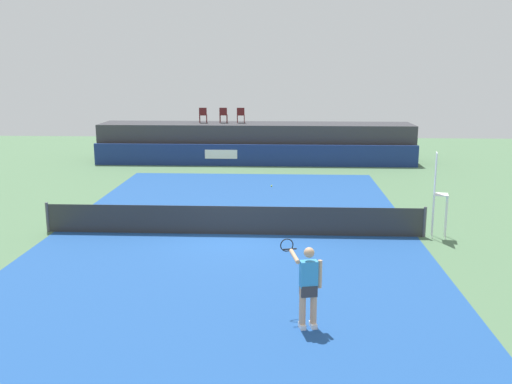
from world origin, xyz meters
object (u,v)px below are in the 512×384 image
spectator_chair_far_left (203,114)px  spectator_chair_center (241,114)px  umpire_chair (438,189)px  tennis_player (308,284)px  spectator_chair_left (223,114)px  net_post_near (47,217)px  net_post_far (425,222)px  tennis_ball (272,186)px

spectator_chair_far_left → spectator_chair_center: (2.20, 0.08, 0.00)m
umpire_chair → tennis_player: size_ratio=1.56×
spectator_chair_far_left → spectator_chair_left: (1.18, 0.08, 0.00)m
spectator_chair_center → net_post_near: bearing=-108.9°
net_post_near → tennis_player: bearing=-39.3°
spectator_chair_left → net_post_near: 16.24m
spectator_chair_center → umpire_chair: size_ratio=0.32×
spectator_chair_left → umpire_chair: (8.47, -15.49, -1.11)m
spectator_chair_center → net_post_near: (-5.30, -15.51, -2.19)m
umpire_chair → spectator_chair_center: bearing=115.7°
spectator_chair_center → tennis_player: bearing=-82.2°
tennis_player → net_post_near: bearing=140.7°
spectator_chair_left → umpire_chair: size_ratio=0.32×
net_post_near → spectator_chair_left: bearing=74.6°
spectator_chair_far_left → tennis_player: bearing=-76.7°
spectator_chair_far_left → spectator_chair_left: same height
net_post_far → net_post_near: bearing=180.0°
umpire_chair → tennis_player: 8.17m
tennis_ball → spectator_chair_far_left: bearing=118.7°
tennis_player → spectator_chair_far_left: bearing=103.3°
net_post_near → net_post_far: bearing=0.0°
umpire_chair → net_post_far: bearing=-176.7°
umpire_chair → tennis_ball: size_ratio=40.59×
spectator_chair_far_left → umpire_chair: size_ratio=0.32×
spectator_chair_far_left → spectator_chair_left: 1.19m
spectator_chair_left → net_post_far: size_ratio=0.89×
spectator_chair_far_left → net_post_far: bearing=-58.9°
tennis_ball → umpire_chair: bearing=-54.8°
tennis_player → tennis_ball: 14.70m
spectator_chair_far_left → net_post_near: bearing=-101.4°
net_post_far → umpire_chair: bearing=3.3°
spectator_chair_center → spectator_chair_far_left: bearing=-178.0°
spectator_chair_far_left → net_post_near: size_ratio=0.89×
net_post_near → net_post_far: same height
tennis_ball → spectator_chair_left: bearing=111.2°
spectator_chair_center → tennis_player: size_ratio=0.50×
spectator_chair_center → net_post_near: 16.54m
net_post_far → tennis_player: tennis_player is taller
umpire_chair → net_post_near: size_ratio=2.76×
spectator_chair_far_left → net_post_near: 15.90m
net_post_near → tennis_ball: 10.67m
net_post_far → spectator_chair_left: bearing=117.6°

